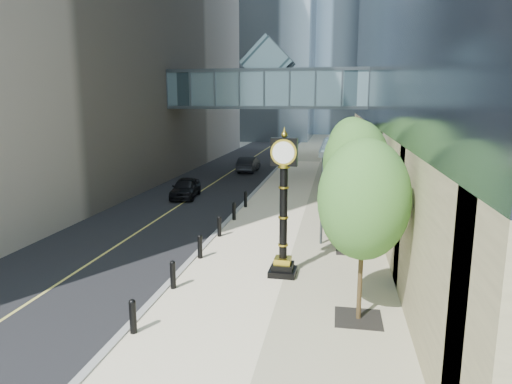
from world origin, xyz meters
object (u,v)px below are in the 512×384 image
(car_near, at_px, (185,188))
(car_far, at_px, (249,164))
(street_clock, at_px, (283,215))
(pedestrian, at_px, (368,223))

(car_near, distance_m, car_far, 12.67)
(street_clock, xyz_separation_m, car_near, (-8.30, 13.15, -1.70))
(car_far, bearing_deg, car_near, 81.76)
(street_clock, height_order, car_near, street_clock)
(pedestrian, xyz_separation_m, car_near, (-11.73, 7.92, -0.16))
(street_clock, distance_m, pedestrian, 6.44)
(street_clock, relative_size, car_near, 1.35)
(street_clock, bearing_deg, car_near, 123.44)
(pedestrian, height_order, car_far, pedestrian)
(pedestrian, relative_size, car_near, 0.40)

